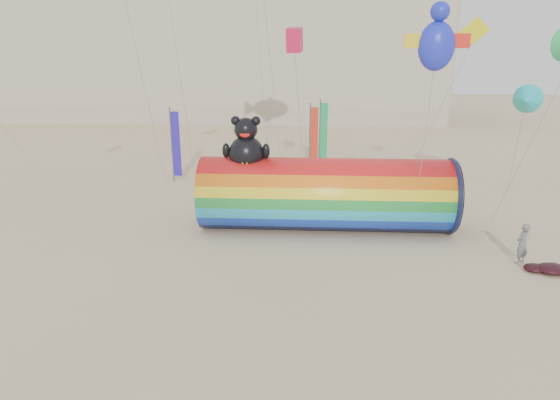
# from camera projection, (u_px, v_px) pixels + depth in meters

# --- Properties ---
(ground) EXTENTS (160.00, 160.00, 0.00)m
(ground) POSITION_uv_depth(u_px,v_px,m) (267.00, 261.00, 22.30)
(ground) COLOR #CCB58C
(ground) RESTS_ON ground
(hotel_building) EXTENTS (60.40, 15.40, 20.60)m
(hotel_building) POSITION_uv_depth(u_px,v_px,m) (203.00, 36.00, 63.66)
(hotel_building) COLOR #B7AD99
(hotel_building) RESTS_ON ground
(windsock_assembly) EXTENTS (12.91, 3.93, 5.95)m
(windsock_assembly) POSITION_uv_depth(u_px,v_px,m) (325.00, 192.00, 25.68)
(windsock_assembly) COLOR red
(windsock_assembly) RESTS_ON ground
(kite_handler) EXTENTS (0.81, 0.77, 1.86)m
(kite_handler) POSITION_uv_depth(u_px,v_px,m) (522.00, 244.00, 21.80)
(kite_handler) COLOR slate
(kite_handler) RESTS_ON ground
(fabric_bundle) EXTENTS (2.62, 1.35, 0.41)m
(fabric_bundle) POSITION_uv_depth(u_px,v_px,m) (555.00, 269.00, 21.06)
(fabric_bundle) COLOR #390A13
(fabric_bundle) RESTS_ON ground
(festival_banners) EXTENTS (10.97, 5.82, 5.20)m
(festival_banners) POSITION_uv_depth(u_px,v_px,m) (273.00, 138.00, 36.86)
(festival_banners) COLOR #59595E
(festival_banners) RESTS_ON ground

